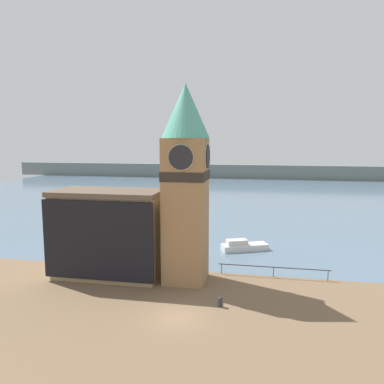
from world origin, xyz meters
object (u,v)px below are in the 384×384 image
pier_building (108,233)px  mooring_bollard_near (220,301)px  clock_tower (186,179)px  boat_near (243,246)px

pier_building → mooring_bollard_near: size_ratio=12.56×
clock_tower → mooring_bollard_near: (4.06, -5.35, -9.71)m
mooring_bollard_near → clock_tower: bearing=127.2°
clock_tower → boat_near: 15.82m
pier_building → boat_near: pier_building is taller
clock_tower → boat_near: bearing=66.2°
clock_tower → boat_near: (5.05, 11.47, -9.65)m
clock_tower → boat_near: clock_tower is taller
mooring_bollard_near → pier_building: bearing=156.9°
boat_near → pier_building: bearing=-161.6°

